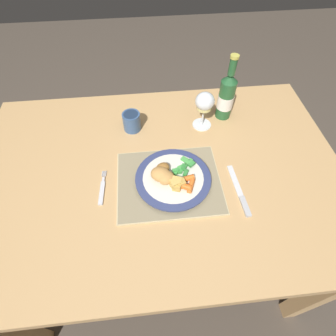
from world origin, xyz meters
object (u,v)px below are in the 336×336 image
at_px(table_knife, 240,194).
at_px(bottle, 226,96).
at_px(dinner_plate, 173,179).
at_px(drinking_cup, 132,121).
at_px(dining_table, 160,185).
at_px(wine_glass, 205,103).
at_px(fork, 102,190).

relative_size(table_knife, bottle, 0.77).
distance_m(dinner_plate, drinking_cup, 0.30).
distance_m(dining_table, drinking_cup, 0.26).
distance_m(wine_glass, bottle, 0.11).
relative_size(dining_table, table_knife, 6.41).
height_order(table_knife, drinking_cup, drinking_cup).
bearing_deg(dinner_plate, wine_glass, 60.87).
bearing_deg(table_knife, fork, 171.98).
height_order(dinner_plate, wine_glass, wine_glass).
relative_size(dinner_plate, table_knife, 1.25).
bearing_deg(bottle, drinking_cup, -174.18).
height_order(dinner_plate, table_knife, dinner_plate).
bearing_deg(wine_glass, dining_table, -132.15).
relative_size(dining_table, wine_glass, 8.56).
xyz_separation_m(table_knife, drinking_cup, (-0.33, 0.34, 0.03)).
bearing_deg(drinking_cup, fork, -110.63).
relative_size(dining_table, fork, 9.95).
xyz_separation_m(fork, wine_glass, (0.37, 0.27, 0.10)).
xyz_separation_m(dinner_plate, drinking_cup, (-0.13, 0.27, 0.02)).
distance_m(fork, drinking_cup, 0.30).
bearing_deg(fork, dinner_plate, 2.62).
height_order(wine_glass, drinking_cup, wine_glass).
bearing_deg(dining_table, drinking_cup, 112.24).
bearing_deg(drinking_cup, dinner_plate, -64.70).
bearing_deg(wine_glass, dinner_plate, -119.13).
bearing_deg(drinking_cup, wine_glass, -1.99).
distance_m(dinner_plate, fork, 0.23).
distance_m(table_knife, drinking_cup, 0.48).
bearing_deg(bottle, dining_table, -138.05).
bearing_deg(wine_glass, table_knife, -79.20).
distance_m(bottle, drinking_cup, 0.37).
xyz_separation_m(dining_table, dinner_plate, (0.04, -0.06, 0.11)).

